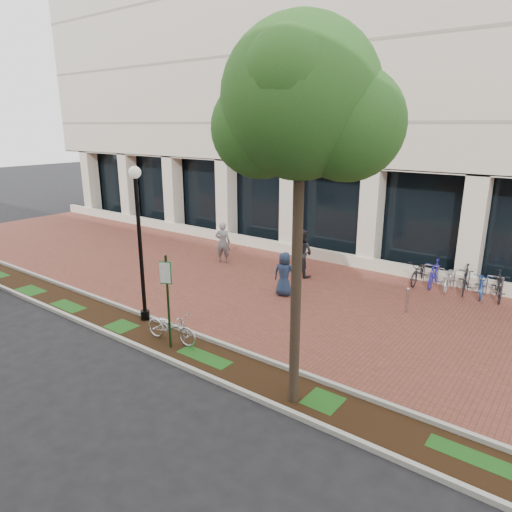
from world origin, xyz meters
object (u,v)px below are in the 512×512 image
Objects in this scene: street_tree at (304,110)px; locked_bicycle at (171,327)px; lamppost at (140,237)px; pedestrian_right at (284,274)px; pedestrian_left at (223,242)px; bike_rack_cluster at (457,278)px; pedestrian_mid at (302,253)px; parking_sign at (167,291)px; bollard at (407,300)px.

street_tree is 4.56× the size of locked_bicycle.
pedestrian_right is at bearing 62.45° from lamppost.
bike_rack_cluster is at bearing 167.73° from pedestrian_left.
lamppost is 2.92m from locked_bicycle.
parking_sign is at bearing 101.95° from pedestrian_mid.
street_tree is 4.06× the size of pedestrian_mid.
lamppost is at bearing 85.14° from pedestrian_mid.
pedestrian_right is at bearing 62.67° from parking_sign.
pedestrian_right is (-3.83, 5.29, -5.36)m from street_tree.
pedestrian_right is 4.23m from bollard.
pedestrian_left is (-8.27, 7.08, -5.25)m from street_tree.
bike_rack_cluster is (7.13, 8.61, -2.20)m from lamppost.
lamppost is 2.77× the size of locked_bicycle.
locked_bicycle is (1.80, -0.55, -2.23)m from lamppost.
parking_sign is at bearing 93.84° from pedestrian_left.
pedestrian_left is at bearing -170.66° from bike_rack_cluster.
street_tree reaches higher than bollard.
pedestrian_mid is 2.35m from pedestrian_right.
bollard is at bearing 175.14° from pedestrian_mid.
street_tree reaches higher than parking_sign.
lamppost is 2.62× the size of pedestrian_left.
street_tree reaches higher than pedestrian_mid.
lamppost is 5.50× the size of bollard.
pedestrian_mid is (1.65, 6.66, -1.72)m from lamppost.
parking_sign is 6.09m from street_tree.
pedestrian_left is at bearing -35.22° from pedestrian_right.
locked_bicycle is 5.00m from pedestrian_right.
parking_sign is 3.05× the size of bollard.
lamppost is 2.98× the size of pedestrian_right.
locked_bicycle is at bearing 105.54° from parking_sign.
lamppost is 6.80m from pedestrian_left.
pedestrian_right reaches higher than bike_rack_cluster.
parking_sign is 7.53m from pedestrian_mid.
pedestrian_mid is 2.23× the size of bollard.
locked_bicycle is 7.83m from pedestrian_left.
lamppost is at bearing 66.72° from locked_bicycle.
street_tree is 9.06× the size of bollard.
street_tree is 2.24× the size of bike_rack_cluster.
pedestrian_left reaches higher than pedestrian_right.
parking_sign is 0.55× the size of lamppost.
pedestrian_left is at bearing 109.04° from lamppost.
locked_bicycle reaches higher than bollard.
locked_bicycle is at bearing -125.39° from bike_rack_cluster.
parking_sign is 8.21m from pedestrian_left.
locked_bicycle is 1.08× the size of pedestrian_right.
street_tree is at bearing -92.21° from bollard.
parking_sign is 7.77m from bollard.
bollard is 0.25× the size of bike_rack_cluster.
street_tree is 8.57m from bollard.
locked_bicycle is at bearing -17.05° from lamppost.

